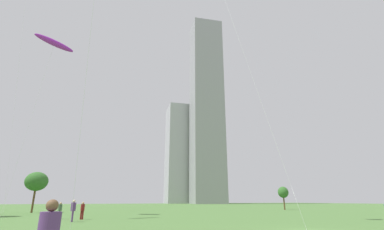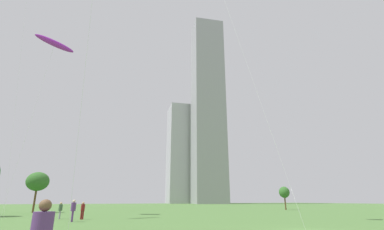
% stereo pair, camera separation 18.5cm
% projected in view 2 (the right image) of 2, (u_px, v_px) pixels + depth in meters
% --- Properties ---
extents(person_standing_0, '(0.40, 0.40, 1.81)m').
position_uv_depth(person_standing_0, '(73.00, 209.00, 23.52)').
color(person_standing_0, '#593372').
rests_on(person_standing_0, ground).
extents(person_standing_1, '(0.36, 0.36, 1.62)m').
position_uv_depth(person_standing_1, '(83.00, 209.00, 26.28)').
color(person_standing_1, maroon).
rests_on(person_standing_1, ground).
extents(person_standing_5, '(0.35, 0.35, 1.58)m').
position_uv_depth(person_standing_5, '(60.00, 209.00, 26.94)').
color(person_standing_5, gray).
rests_on(person_standing_5, ground).
extents(kite_flying_2, '(4.33, 3.27, 19.58)m').
position_uv_depth(kite_flying_2, '(55.00, 44.00, 30.97)').
color(kite_flying_2, silver).
rests_on(kite_flying_2, ground).
extents(park_tree_0, '(2.00, 2.00, 4.31)m').
position_uv_depth(park_tree_0, '(284.00, 192.00, 52.80)').
color(park_tree_0, brown).
rests_on(park_tree_0, ground).
extents(park_tree_2, '(3.23, 3.23, 5.89)m').
position_uv_depth(park_tree_2, '(38.00, 182.00, 41.19)').
color(park_tree_2, brown).
rests_on(park_tree_2, ground).
extents(distant_highrise_0, '(19.45, 18.28, 103.73)m').
position_uv_depth(distant_highrise_0, '(208.00, 106.00, 151.40)').
color(distant_highrise_0, '#939399').
rests_on(distant_highrise_0, ground).
extents(distant_highrise_1, '(20.82, 20.45, 55.96)m').
position_uv_depth(distant_highrise_1, '(183.00, 153.00, 158.98)').
color(distant_highrise_1, '#A8A8AD').
rests_on(distant_highrise_1, ground).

